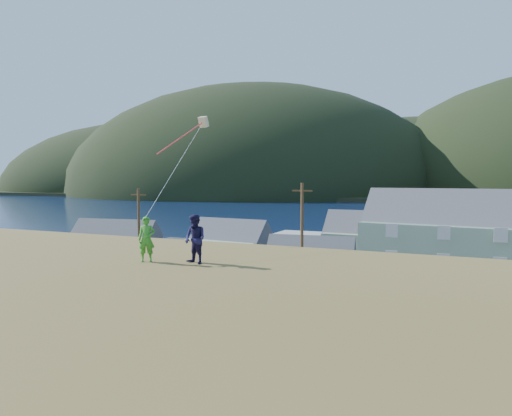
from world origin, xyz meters
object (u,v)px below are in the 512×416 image
at_px(shed_palegreen_near, 228,245).
at_px(kite_flyer_green, 146,239).
at_px(kite_flyer_navy, 195,239).
at_px(shed_white, 310,268).
at_px(shed_palegreen_far, 370,238).
at_px(shed_teal, 112,252).
at_px(wharf, 347,241).

xyz_separation_m(shed_palegreen_near, kite_flyer_green, (13.89, -33.72, 5.50)).
distance_m(shed_palegreen_near, kite_flyer_navy, 37.25).
xyz_separation_m(shed_white, kite_flyer_navy, (3.22, -24.68, 5.69)).
bearing_deg(kite_flyer_navy, kite_flyer_green, -150.12).
bearing_deg(shed_palegreen_far, kite_flyer_green, -89.38).
bearing_deg(shed_palegreen_near, shed_teal, -123.92).
bearing_deg(wharf, shed_white, -83.38).
bearing_deg(shed_palegreen_far, shed_palegreen_near, -143.61).
height_order(shed_white, shed_palegreen_far, shed_palegreen_far).
distance_m(wharf, shed_palegreen_far, 15.74).
bearing_deg(wharf, kite_flyer_navy, -83.03).
relative_size(wharf, shed_white, 3.11).
height_order(wharf, shed_white, shed_white).
xyz_separation_m(wharf, shed_white, (3.85, -33.15, 1.94)).
distance_m(shed_teal, kite_flyer_green, 32.83).
height_order(shed_teal, kite_flyer_green, kite_flyer_green).
xyz_separation_m(shed_palegreen_near, shed_white, (12.47, -8.64, -0.14)).
distance_m(shed_palegreen_near, shed_white, 15.17).
height_order(wharf, shed_teal, shed_teal).
relative_size(wharf, kite_flyer_green, 15.76).
distance_m(shed_palegreen_near, kite_flyer_green, 36.88).
xyz_separation_m(shed_palegreen_near, kite_flyer_navy, (15.69, -33.32, 5.55)).
relative_size(wharf, shed_palegreen_far, 2.27).
relative_size(shed_teal, shed_white, 1.19).
relative_size(shed_palegreen_near, kite_flyer_green, 5.89).
xyz_separation_m(kite_flyer_green, kite_flyer_navy, (1.80, 0.40, 0.05)).
relative_size(shed_palegreen_far, kite_flyer_navy, 6.54).
bearing_deg(shed_teal, kite_flyer_navy, -51.28).
relative_size(shed_white, kite_flyer_green, 5.06).
height_order(shed_palegreen_near, shed_white, shed_palegreen_near).
xyz_separation_m(wharf, kite_flyer_green, (5.27, -58.23, 7.58)).
bearing_deg(shed_palegreen_near, shed_palegreen_far, 40.35).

